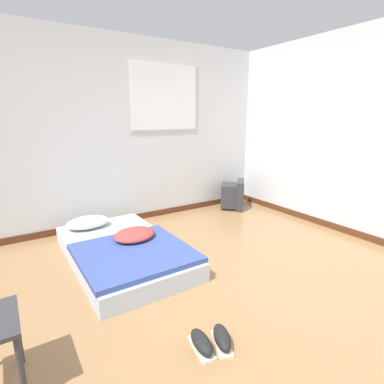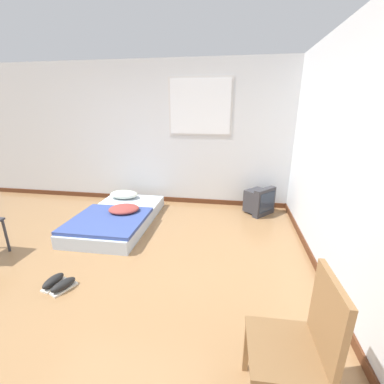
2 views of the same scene
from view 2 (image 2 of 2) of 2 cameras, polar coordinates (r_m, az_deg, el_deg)
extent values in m
plane|color=#997047|center=(3.18, -21.00, -17.28)|extent=(20.00, 20.00, 0.00)
cube|color=silver|center=(4.98, -7.97, 12.43)|extent=(7.35, 0.06, 2.60)
cube|color=#562D19|center=(5.22, -7.50, -1.46)|extent=(7.35, 0.02, 0.09)
cube|color=silver|center=(4.74, 1.82, 18.42)|extent=(1.13, 0.01, 1.00)
cube|color=white|center=(4.73, 1.80, 18.42)|extent=(1.06, 0.01, 0.93)
cube|color=silver|center=(2.47, 34.08, 3.76)|extent=(0.06, 7.43, 2.60)
cube|color=#562D19|center=(2.97, 28.82, -20.26)|extent=(0.02, 7.43, 0.09)
cube|color=silver|center=(4.33, -16.05, -5.58)|extent=(1.06, 1.83, 0.19)
ellipsoid|color=silver|center=(4.92, -14.90, -0.53)|extent=(0.52, 0.35, 0.14)
cube|color=#384C93|center=(4.00, -18.19, -5.93)|extent=(1.07, 1.06, 0.05)
ellipsoid|color=#993D38|center=(4.17, -14.89, -3.67)|extent=(0.57, 0.52, 0.11)
cube|color=#333338|center=(4.71, 13.96, -1.77)|extent=(0.45, 0.46, 0.39)
cube|color=#333338|center=(4.60, 15.77, -2.15)|extent=(0.40, 0.42, 0.48)
cube|color=#283342|center=(4.56, 16.36, -2.20)|extent=(0.26, 0.29, 0.35)
cube|color=olive|center=(2.10, 12.02, -30.44)|extent=(0.04, 0.04, 0.43)
cube|color=olive|center=(2.18, 23.87, -29.82)|extent=(0.04, 0.04, 0.43)
cube|color=brown|center=(1.84, 20.04, -29.97)|extent=(0.45, 0.45, 0.02)
cube|color=olive|center=(1.72, 27.93, -23.51)|extent=(0.05, 0.42, 0.48)
cylinder|color=#333338|center=(4.10, -35.98, -7.88)|extent=(0.03, 0.03, 0.45)
cube|color=silver|center=(3.23, -28.32, -17.66)|extent=(0.14, 0.27, 0.02)
ellipsoid|color=black|center=(3.20, -28.46, -16.95)|extent=(0.15, 0.27, 0.09)
cube|color=silver|center=(3.12, -26.54, -18.65)|extent=(0.20, 0.28, 0.02)
ellipsoid|color=black|center=(3.09, -26.68, -17.92)|extent=(0.21, 0.28, 0.09)
camera|label=1|loc=(2.85, -67.99, 1.73)|focal=28.00mm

